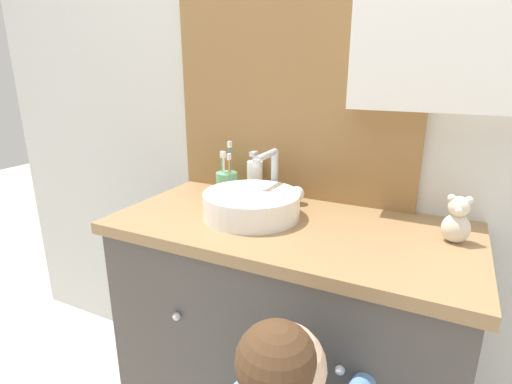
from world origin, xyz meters
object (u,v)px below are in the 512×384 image
at_px(teddy_bear, 457,220).
at_px(soap_dispenser, 255,177).
at_px(toothbrush_holder, 227,182).
at_px(sink_basin, 253,203).

bearing_deg(teddy_bear, soap_dispenser, 168.68).
bearing_deg(soap_dispenser, toothbrush_holder, -153.83).
distance_m(toothbrush_holder, teddy_bear, 0.76).
distance_m(soap_dispenser, teddy_bear, 0.68).
relative_size(soap_dispenser, teddy_bear, 1.24).
bearing_deg(toothbrush_holder, teddy_bear, -6.63).
relative_size(sink_basin, soap_dispenser, 2.17).
bearing_deg(sink_basin, toothbrush_holder, 140.43).
bearing_deg(sink_basin, soap_dispenser, 114.99).
xyz_separation_m(soap_dispenser, teddy_bear, (0.67, -0.13, -0.00)).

